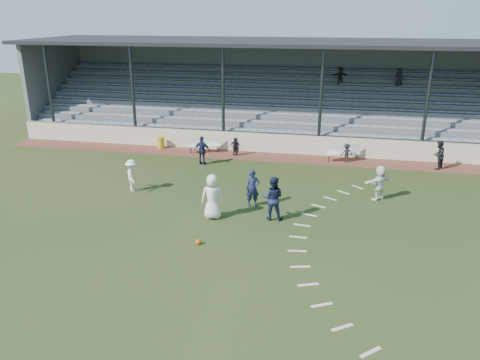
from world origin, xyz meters
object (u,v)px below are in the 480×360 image
trash_bin (161,143)px  football (198,242)px  bench_right (343,151)px  player_navy_lead (253,189)px  official (438,155)px  bench_left (205,143)px  player_white_lead (212,197)px

trash_bin → football: (6.22, -12.35, -0.28)m
bench_right → football: bench_right is taller
player_navy_lead → official: 11.80m
bench_left → football: 12.50m
player_white_lead → player_navy_lead: player_white_lead is taller
bench_left → trash_bin: (-3.04, 0.27, -0.19)m
player_navy_lead → official: player_navy_lead is taller
bench_left → trash_bin: bench_left is taller
trash_bin → official: bearing=-2.8°
trash_bin → player_white_lead: size_ratio=0.38×
bench_right → football: bearing=-134.8°
bench_left → football: bench_left is taller
football → bench_left: bearing=104.8°
trash_bin → player_navy_lead: 11.19m
player_white_lead → trash_bin: bearing=-67.7°
player_navy_lead → official: (9.17, 7.42, -0.02)m
player_white_lead → bench_right: bearing=-129.0°
football → player_white_lead: player_white_lead is taller
bench_left → football: size_ratio=9.41×
bench_left → official: bearing=-23.8°
bench_right → official: size_ratio=1.24×
bench_left → trash_bin: bearing=153.4°
official → player_white_lead: bearing=-19.4°
trash_bin → football: trash_bin is taller
football → player_white_lead: size_ratio=0.11×
football → player_white_lead: bearing=92.3°
bench_right → player_navy_lead: size_ratio=1.18×
bench_left → player_navy_lead: size_ratio=1.18×
bench_left → trash_bin: 3.05m
trash_bin → official: 16.75m
football → player_white_lead: (-0.10, 2.48, 0.87)m
football → player_navy_lead: 4.38m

